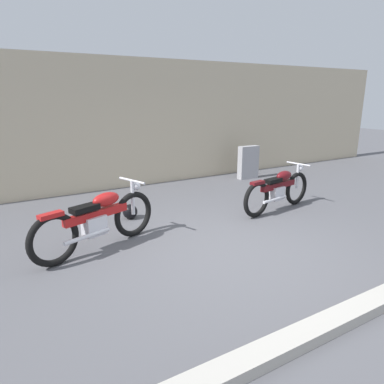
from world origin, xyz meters
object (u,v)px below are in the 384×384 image
at_px(stone_marker, 248,162).
at_px(helmet, 130,212).
at_px(motorcycle_maroon, 278,190).
at_px(motorcycle_red, 98,220).

xyz_separation_m(stone_marker, helmet, (-3.93, -1.46, -0.31)).
distance_m(helmet, motorcycle_maroon, 2.88).
bearing_deg(stone_marker, helmet, -159.63).
distance_m(motorcycle_maroon, motorcycle_red, 3.54).
relative_size(helmet, motorcycle_red, 0.14).
xyz_separation_m(motorcycle_maroon, motorcycle_red, (-3.54, -0.02, 0.03)).
bearing_deg(motorcycle_red, helmet, 30.95).
bearing_deg(motorcycle_red, stone_marker, 8.24).
xyz_separation_m(stone_marker, motorcycle_maroon, (-1.24, -2.45, -0.03)).
relative_size(stone_marker, motorcycle_red, 0.44).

